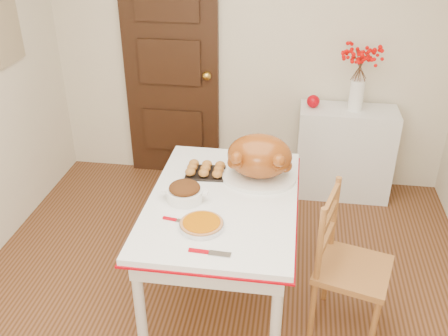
% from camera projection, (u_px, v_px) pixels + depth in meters
% --- Properties ---
extents(floor, '(3.50, 4.00, 0.00)m').
position_uv_depth(floor, '(213.00, 329.00, 3.16)').
color(floor, '#47260E').
rests_on(floor, ground).
extents(wall_back, '(3.50, 0.00, 2.50)m').
position_uv_depth(wall_back, '(251.00, 46.00, 4.29)').
color(wall_back, beige).
rests_on(wall_back, ground).
extents(door_back, '(0.85, 0.06, 2.06)m').
position_uv_depth(door_back, '(171.00, 69.00, 4.46)').
color(door_back, black).
rests_on(door_back, ground).
extents(photo_board, '(0.03, 0.35, 0.45)m').
position_uv_depth(photo_board, '(6.00, 32.00, 3.69)').
color(photo_board, tan).
rests_on(photo_board, ground).
extents(sideboard, '(0.81, 0.36, 0.81)m').
position_uv_depth(sideboard, '(344.00, 153.00, 4.39)').
color(sideboard, silver).
rests_on(sideboard, floor).
extents(kitchen_table, '(0.91, 1.32, 0.79)m').
position_uv_depth(kitchen_table, '(223.00, 250.00, 3.22)').
color(kitchen_table, white).
rests_on(kitchen_table, floor).
extents(chair_oak, '(0.51, 0.51, 0.94)m').
position_uv_depth(chair_oak, '(354.00, 267.00, 2.96)').
color(chair_oak, '#9E5D2A').
rests_on(chair_oak, floor).
extents(berry_vase, '(0.27, 0.27, 0.53)m').
position_uv_depth(berry_vase, '(359.00, 79.00, 4.06)').
color(berry_vase, white).
rests_on(berry_vase, sideboard).
extents(apple, '(0.11, 0.11, 0.11)m').
position_uv_depth(apple, '(313.00, 101.00, 4.21)').
color(apple, '#A8000A').
rests_on(apple, sideboard).
extents(turkey_platter, '(0.54, 0.47, 0.30)m').
position_uv_depth(turkey_platter, '(259.00, 159.00, 3.15)').
color(turkey_platter, '#923A0F').
rests_on(turkey_platter, kitchen_table).
extents(pumpkin_pie, '(0.25, 0.25, 0.05)m').
position_uv_depth(pumpkin_pie, '(202.00, 224.00, 2.75)').
color(pumpkin_pie, '#B05600').
rests_on(pumpkin_pie, kitchen_table).
extents(stuffing_dish, '(0.32, 0.27, 0.11)m').
position_uv_depth(stuffing_dish, '(185.00, 192.00, 2.99)').
color(stuffing_dish, '#3B1C09').
rests_on(stuffing_dish, kitchen_table).
extents(rolls_tray, '(0.26, 0.21, 0.07)m').
position_uv_depth(rolls_tray, '(205.00, 170.00, 3.27)').
color(rolls_tray, '#B16A33').
rests_on(rolls_tray, kitchen_table).
extents(pie_server, '(0.22, 0.07, 0.01)m').
position_uv_depth(pie_server, '(210.00, 252.00, 2.56)').
color(pie_server, silver).
rests_on(pie_server, kitchen_table).
extents(carving_knife, '(0.23, 0.09, 0.01)m').
position_uv_depth(carving_knife, '(181.00, 221.00, 2.81)').
color(carving_knife, silver).
rests_on(carving_knife, kitchen_table).
extents(drinking_glass, '(0.08, 0.08, 0.10)m').
position_uv_depth(drinking_glass, '(239.00, 150.00, 3.47)').
color(drinking_glass, white).
rests_on(drinking_glass, kitchen_table).
extents(shaker_pair, '(0.11, 0.05, 0.10)m').
position_uv_depth(shaker_pair, '(283.00, 159.00, 3.36)').
color(shaker_pair, white).
rests_on(shaker_pair, kitchen_table).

